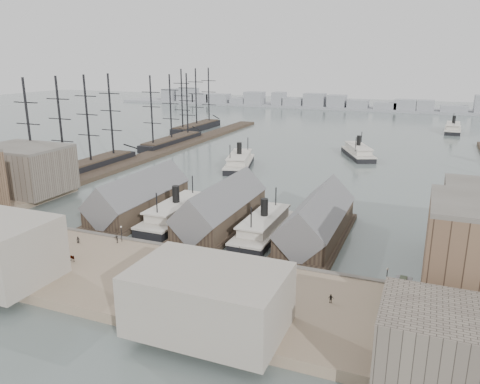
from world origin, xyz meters
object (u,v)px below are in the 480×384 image
at_px(horse_cart_left, 32,235).
at_px(horse_cart_center, 68,258).
at_px(tram, 399,297).
at_px(horse_cart_right, 193,298).
at_px(ferry_docked_west, 177,213).

xyz_separation_m(horse_cart_left, horse_cart_center, (17.21, -6.95, -0.03)).
xyz_separation_m(tram, horse_cart_right, (-33.84, -11.83, -1.07)).
relative_size(tram, horse_cart_right, 2.22).
bearing_deg(tram, ferry_docked_west, 160.11).
bearing_deg(ferry_docked_west, horse_cart_center, -99.44).
relative_size(horse_cart_left, horse_cart_center, 0.97).
relative_size(tram, horse_cart_center, 2.13).
bearing_deg(horse_cart_right, horse_cart_center, 71.72).
height_order(ferry_docked_west, horse_cart_left, ferry_docked_west).
distance_m(horse_cart_left, horse_cart_center, 18.56).
distance_m(tram, horse_cart_center, 66.97).
bearing_deg(tram, horse_cart_right, -154.83).
bearing_deg(tram, horse_cart_center, -168.49).
xyz_separation_m(horse_cart_center, horse_cart_right, (32.80, -5.28, 0.01)).
distance_m(ferry_docked_west, horse_cart_left, 37.06).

